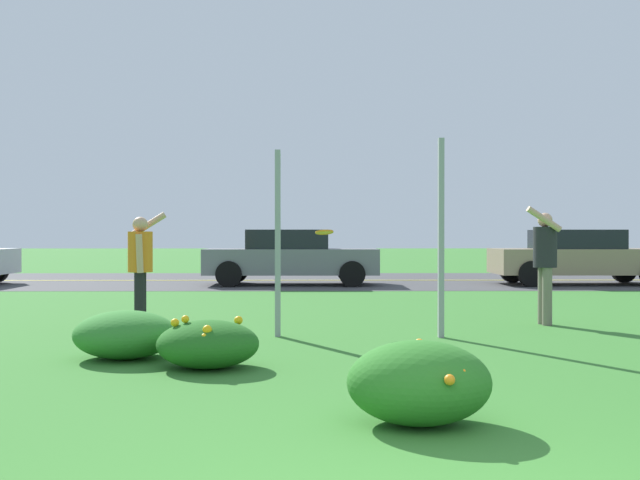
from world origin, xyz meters
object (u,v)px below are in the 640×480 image
object	(u,v)px
person_catcher_dark_shirt	(545,257)
frisbee_orange	(324,232)
car_tan_center_right	(579,257)
person_thrower_orange_shirt	(141,262)
car_gray_center_left	(291,257)
sign_post_near_path	(278,243)
sign_post_by_roadside	(441,238)

from	to	relation	value
person_catcher_dark_shirt	frisbee_orange	bearing A→B (deg)	-174.99
person_catcher_dark_shirt	car_tan_center_right	distance (m)	9.42
person_catcher_dark_shirt	car_tan_center_right	bearing A→B (deg)	67.21
person_thrower_orange_shirt	car_gray_center_left	world-z (taller)	person_thrower_orange_shirt
person_thrower_orange_shirt	car_gray_center_left	xyz separation A→B (m)	(1.83, 9.13, -0.20)
sign_post_near_path	person_catcher_dark_shirt	world-z (taller)	sign_post_near_path
sign_post_by_roadside	sign_post_near_path	bearing A→B (deg)	176.78
sign_post_by_roadside	car_tan_center_right	xyz separation A→B (m)	(5.40, 10.01, -0.54)
frisbee_orange	car_tan_center_right	xyz separation A→B (m)	(6.88, 8.97, -0.61)
sign_post_near_path	frisbee_orange	xyz separation A→B (m)	(0.62, 0.92, 0.15)
sign_post_by_roadside	car_gray_center_left	bearing A→B (deg)	102.49
sign_post_by_roadside	car_tan_center_right	bearing A→B (deg)	61.64
person_catcher_dark_shirt	car_gray_center_left	world-z (taller)	person_catcher_dark_shirt
person_thrower_orange_shirt	person_catcher_dark_shirt	xyz separation A→B (m)	(5.80, 0.45, 0.05)
person_catcher_dark_shirt	car_tan_center_right	size ratio (longest dim) A/B	0.38
sign_post_near_path	car_gray_center_left	distance (m)	9.90
sign_post_near_path	car_tan_center_right	size ratio (longest dim) A/B	0.54
sign_post_near_path	sign_post_by_roadside	size ratio (longest dim) A/B	0.95
sign_post_near_path	frisbee_orange	size ratio (longest dim) A/B	9.14
sign_post_by_roadside	car_gray_center_left	distance (m)	10.26
car_gray_center_left	car_tan_center_right	distance (m)	7.62
sign_post_near_path	car_gray_center_left	world-z (taller)	sign_post_near_path
car_gray_center_left	sign_post_by_roadside	bearing A→B (deg)	-77.51
person_catcher_dark_shirt	sign_post_near_path	bearing A→B (deg)	-162.61
car_gray_center_left	frisbee_orange	bearing A→B (deg)	-85.29
car_tan_center_right	frisbee_orange	bearing A→B (deg)	-127.49
frisbee_orange	person_catcher_dark_shirt	bearing A→B (deg)	5.01
frisbee_orange	car_tan_center_right	bearing A→B (deg)	52.51
person_thrower_orange_shirt	person_catcher_dark_shirt	distance (m)	5.81
sign_post_by_roadside	car_gray_center_left	world-z (taller)	sign_post_by_roadside
person_catcher_dark_shirt	car_tan_center_right	xyz separation A→B (m)	(3.65, 8.68, -0.24)
sign_post_near_path	person_catcher_dark_shirt	bearing A→B (deg)	17.39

